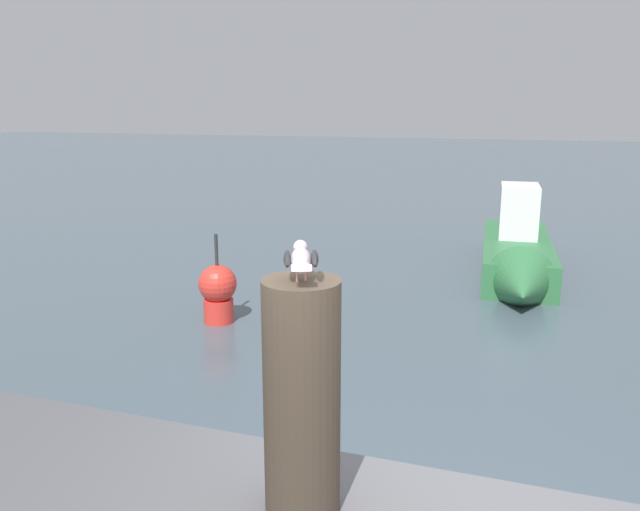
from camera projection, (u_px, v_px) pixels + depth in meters
name	position (u px, v px, depth m)	size (l,w,h in m)	color
mooring_post	(302.00, 399.00, 2.80)	(0.34, 0.34, 1.09)	#382D23
seagull	(301.00, 259.00, 2.66)	(0.20, 0.38, 0.14)	tan
boat_green	(518.00, 255.00, 11.66)	(1.50, 5.21, 1.84)	#2D6B3D
channel_buoy	(218.00, 291.00, 9.26)	(0.56, 0.56, 1.33)	red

